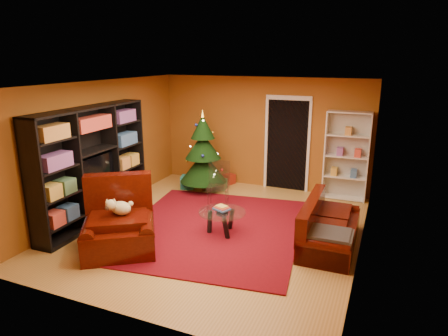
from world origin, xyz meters
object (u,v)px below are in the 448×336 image
at_px(gift_box_teal, 188,182).
at_px(dog, 121,208).
at_px(gift_box_red, 229,179).
at_px(armchair, 119,223).
at_px(white_bookshelf, 346,156).
at_px(rug, 213,228).
at_px(christmas_tree, 203,152).
at_px(gift_box_green, 221,184).
at_px(acrylic_chair, 218,188).
at_px(coffee_table, 222,222).
at_px(sofa, 331,223).
at_px(media_unit, 93,165).

distance_m(gift_box_teal, dog, 3.26).
xyz_separation_m(gift_box_red, armchair, (-0.30, -3.95, 0.35)).
xyz_separation_m(white_bookshelf, armchair, (-3.04, -3.93, -0.49)).
distance_m(rug, gift_box_teal, 2.43).
relative_size(christmas_tree, gift_box_teal, 6.34).
relative_size(gift_box_green, acrylic_chair, 0.28).
bearing_deg(acrylic_chair, rug, -87.93).
height_order(dog, coffee_table, dog).
distance_m(christmas_tree, white_bookshelf, 3.17).
bearing_deg(dog, armchair, -135.00).
height_order(rug, gift_box_green, gift_box_green).
bearing_deg(gift_box_teal, coffee_table, -49.07).
xyz_separation_m(gift_box_teal, gift_box_green, (0.78, 0.22, -0.03)).
distance_m(christmas_tree, sofa, 3.64).
xyz_separation_m(rug, white_bookshelf, (2.00, 2.58, 0.95)).
bearing_deg(media_unit, gift_box_green, 58.62).
xyz_separation_m(white_bookshelf, dog, (-3.02, -3.86, -0.26)).
xyz_separation_m(dog, sofa, (3.09, 1.44, -0.32)).
height_order(gift_box_teal, white_bookshelf, white_bookshelf).
bearing_deg(white_bookshelf, media_unit, -144.89).
bearing_deg(armchair, dog, 45.00).
distance_m(rug, christmas_tree, 2.36).
relative_size(white_bookshelf, sofa, 1.10).
bearing_deg(gift_box_red, acrylic_chair, -75.73).
distance_m(white_bookshelf, dog, 4.91).
bearing_deg(white_bookshelf, armchair, -128.58).
distance_m(media_unit, sofa, 4.40).
bearing_deg(media_unit, acrylic_chair, 36.46).
xyz_separation_m(media_unit, armchair, (1.19, -0.86, -0.61)).
bearing_deg(gift_box_teal, sofa, -25.74).
relative_size(gift_box_green, gift_box_red, 1.01).
relative_size(sofa, coffee_table, 2.16).
height_order(christmas_tree, dog, christmas_tree).
bearing_deg(gift_box_red, media_unit, -115.69).
height_order(gift_box_teal, dog, dog).
relative_size(sofa, acrylic_chair, 2.07).
bearing_deg(gift_box_teal, christmas_tree, -2.10).
relative_size(christmas_tree, armchair, 1.59).
height_order(christmas_tree, gift_box_red, christmas_tree).
height_order(dog, acrylic_chair, acrylic_chair).
relative_size(christmas_tree, gift_box_red, 7.93).
bearing_deg(christmas_tree, gift_box_red, 64.08).
xyz_separation_m(rug, acrylic_chair, (-0.33, 1.00, 0.43)).
distance_m(gift_box_teal, coffee_table, 2.70).
relative_size(rug, coffee_table, 4.34).
bearing_deg(gift_box_green, white_bookshelf, 9.73).
height_order(armchair, acrylic_chair, armchair).
distance_m(media_unit, armchair, 1.59).
bearing_deg(white_bookshelf, gift_box_green, -171.15).
bearing_deg(media_unit, sofa, 6.92).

